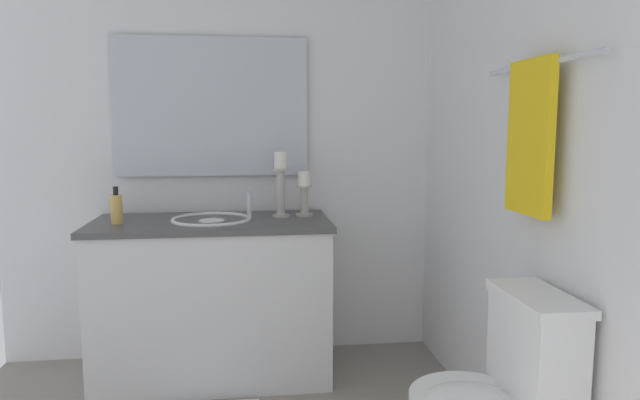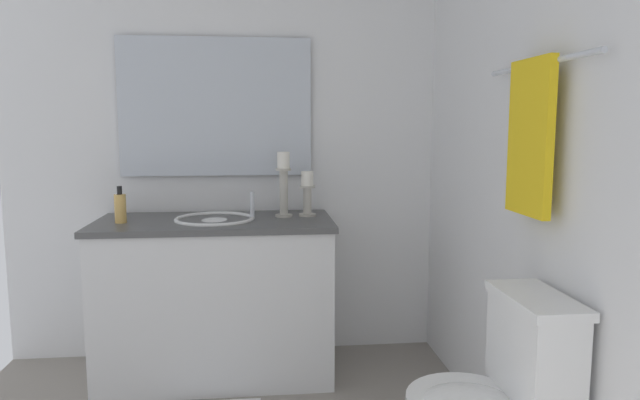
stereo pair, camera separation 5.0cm
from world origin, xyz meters
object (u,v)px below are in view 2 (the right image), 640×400
object	(u,v)px
sink_basin	(215,227)
candle_holder_tall	(307,193)
candle_holder_short	(284,182)
soap_bottle	(120,208)
towel_bar	(539,64)
vanity_cabinet	(216,298)
towel_near_vanity	(530,138)
mirror	(216,107)

from	to	relation	value
sink_basin	candle_holder_tall	world-z (taller)	candle_holder_tall
sink_basin	candle_holder_tall	distance (m)	0.51
sink_basin	candle_holder_short	distance (m)	0.42
sink_basin	soap_bottle	bearing A→B (deg)	-84.74
candle_holder_short	towel_bar	world-z (taller)	towel_bar
sink_basin	soap_bottle	size ratio (longest dim) A/B	2.23
vanity_cabinet	towel_near_vanity	xyz separation A→B (m)	(0.99, 1.15, 0.84)
candle_holder_tall	candle_holder_short	distance (m)	0.14
candle_holder_tall	soap_bottle	xyz separation A→B (m)	(0.11, -0.92, -0.05)
vanity_cabinet	sink_basin	xyz separation A→B (m)	(-0.00, 0.00, 0.37)
sink_basin	mirror	bearing A→B (deg)	-179.80
soap_bottle	towel_near_vanity	world-z (taller)	towel_near_vanity
vanity_cabinet	mirror	world-z (taller)	mirror
sink_basin	towel_bar	size ratio (longest dim) A/B	0.54
towel_bar	towel_near_vanity	world-z (taller)	towel_near_vanity
candle_holder_short	towel_near_vanity	size ratio (longest dim) A/B	0.63
candle_holder_tall	candle_holder_short	bearing A→B (deg)	-85.46
mirror	soap_bottle	bearing A→B (deg)	-54.32
candle_holder_tall	towel_bar	distance (m)	1.39
soap_bottle	towel_near_vanity	bearing A→B (deg)	59.21
vanity_cabinet	candle_holder_tall	distance (m)	0.72
mirror	towel_bar	distance (m)	1.73
sink_basin	candle_holder_short	xyz separation A→B (m)	(-0.06, 0.35, 0.22)
sink_basin	towel_bar	bearing A→B (deg)	49.63
sink_basin	soap_bottle	world-z (taller)	soap_bottle
mirror	towel_bar	xyz separation A→B (m)	(1.27, 1.17, 0.11)
candle_holder_tall	towel_bar	world-z (taller)	towel_bar
vanity_cabinet	mirror	bearing A→B (deg)	179.99
towel_bar	sink_basin	bearing A→B (deg)	-130.37
candle_holder_tall	vanity_cabinet	bearing A→B (deg)	-81.36
mirror	candle_holder_short	size ratio (longest dim) A/B	3.05
mirror	candle_holder_tall	distance (m)	0.69
candle_holder_tall	towel_near_vanity	size ratio (longest dim) A/B	0.44
sink_basin	towel_bar	world-z (taller)	towel_bar
candle_holder_tall	soap_bottle	bearing A→B (deg)	-82.98
vanity_cabinet	candle_holder_short	distance (m)	0.69
towel_bar	vanity_cabinet	bearing A→B (deg)	-130.35
towel_bar	mirror	bearing A→B (deg)	-137.43
vanity_cabinet	candle_holder_short	bearing A→B (deg)	100.06
sink_basin	mirror	xyz separation A→B (m)	(-0.28, -0.00, 0.61)
sink_basin	candle_holder_short	world-z (taller)	candle_holder_short
mirror	towel_bar	bearing A→B (deg)	42.57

